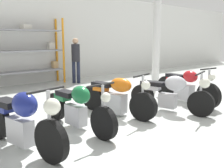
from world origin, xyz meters
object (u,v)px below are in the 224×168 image
(shelving_rack, at_px, (4,52))
(motorcycle_silver, at_px, (171,93))
(person_browsing, at_px, (76,57))
(motorcycle_green, at_px, (77,107))
(motorcycle_red, at_px, (186,87))
(motorcycle_orange, at_px, (116,97))
(motorcycle_blue, at_px, (22,120))

(shelving_rack, distance_m, motorcycle_silver, 5.88)
(motorcycle_silver, distance_m, person_browsing, 4.83)
(motorcycle_green, relative_size, motorcycle_red, 1.02)
(motorcycle_green, height_order, motorcycle_silver, motorcycle_silver)
(motorcycle_orange, distance_m, person_browsing, 4.46)
(motorcycle_green, distance_m, motorcycle_silver, 2.32)
(motorcycle_blue, height_order, motorcycle_silver, motorcycle_blue)
(motorcycle_blue, xyz_separation_m, motorcycle_red, (4.42, 0.08, -0.06))
(motorcycle_silver, bearing_deg, motorcycle_green, -118.10)
(motorcycle_blue, xyz_separation_m, motorcycle_orange, (2.28, 0.43, -0.07))
(motorcycle_blue, relative_size, motorcycle_green, 0.97)
(motorcycle_green, relative_size, person_browsing, 1.20)
(motorcycle_blue, xyz_separation_m, motorcycle_silver, (3.41, -0.20, -0.02))
(motorcycle_green, xyz_separation_m, motorcycle_orange, (1.15, 0.19, -0.01))
(shelving_rack, height_order, motorcycle_blue, shelving_rack)
(motorcycle_green, xyz_separation_m, person_browsing, (2.69, 4.33, 0.60))
(motorcycle_blue, relative_size, motorcycle_red, 0.99)
(motorcycle_red, distance_m, person_browsing, 4.58)
(motorcycle_red, bearing_deg, motorcycle_orange, -93.08)
(motorcycle_green, bearing_deg, motorcycle_blue, -82.08)
(motorcycle_orange, xyz_separation_m, person_browsing, (1.54, 4.14, 0.61))
(motorcycle_green, relative_size, motorcycle_silver, 1.06)
(person_browsing, bearing_deg, motorcycle_silver, 37.80)
(person_browsing, bearing_deg, motorcycle_red, 50.35)
(shelving_rack, relative_size, motorcycle_blue, 2.17)
(motorcycle_red, bearing_deg, motorcycle_green, -86.52)
(motorcycle_silver, bearing_deg, person_browsing, 158.04)
(shelving_rack, distance_m, person_browsing, 2.51)
(motorcycle_orange, relative_size, motorcycle_silver, 1.01)
(motorcycle_blue, bearing_deg, motorcycle_green, 90.36)
(motorcycle_orange, height_order, motorcycle_red, motorcycle_red)
(shelving_rack, xyz_separation_m, motorcycle_silver, (1.99, -5.47, -0.81))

